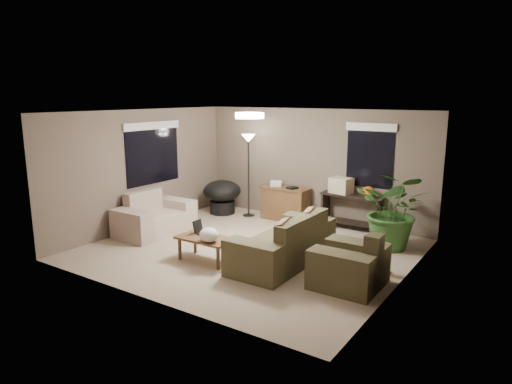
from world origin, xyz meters
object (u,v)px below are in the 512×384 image
Objects in this scene: main_sofa at (285,246)px; papasan_chair at (222,194)px; coffee_table at (206,241)px; console_table at (351,209)px; desk at (285,203)px; loveseat at (154,219)px; houseplant at (394,219)px; cat_scratching_post at (380,261)px; armchair at (350,267)px; floor_lamp at (248,148)px.

papasan_chair is at bearing 145.32° from main_sofa.
main_sofa reaches higher than coffee_table.
desk is at bearing -175.56° from console_table.
papasan_chair is (-1.75, 2.70, 0.11)m from coffee_table.
desk is at bearing 53.77° from loveseat.
main_sofa is 2.44× the size of papasan_chair.
main_sofa is at bearing 30.32° from coffee_table.
loveseat is at bearing -158.35° from houseplant.
console_table is at bearing 122.67° from cat_scratching_post.
houseplant reaches higher than desk.
desk is at bearing 93.78° from coffee_table.
main_sofa and armchair have the same top height.
loveseat reaches higher than cat_scratching_post.
cat_scratching_post is at bearing -20.09° from papasan_chair.
loveseat is 4.40m from armchair.
houseplant is (1.13, -0.74, 0.13)m from console_table.
armchair reaches higher than desk.
cat_scratching_post is (3.75, -1.77, -1.38)m from floor_lamp.
coffee_table is 1.11× the size of papasan_chair.
papasan_chair is (-1.55, -0.34, 0.09)m from desk.
cat_scratching_post reaches higher than coffee_table.
loveseat is (-3.11, -0.01, 0.00)m from main_sofa.
houseplant reaches higher than main_sofa.
desk is 0.85× the size of console_table.
main_sofa is at bearing 0.20° from loveseat.
coffee_table is 2.88m from cat_scratching_post.
coffee_table is (1.94, -0.67, 0.06)m from loveseat.
console_table is 1.44× the size of papasan_chair.
armchair is 0.52× the size of floor_lamp.
cat_scratching_post is at bearing 22.24° from coffee_table.
console_table is at bearing 146.64° from houseplant.
armchair is 0.69× the size of houseplant.
console_table is (3.27, 2.49, 0.14)m from loveseat.
main_sofa is at bearing -164.83° from cat_scratching_post.
floor_lamp is at bearing 68.59° from loveseat.
cat_scratching_post is (0.20, -1.33, -0.35)m from houseplant.
main_sofa is 1.31m from armchair.
main_sofa is at bearing 166.69° from armchair.
desk is at bearing 120.12° from main_sofa.
coffee_table is (-1.17, -0.68, 0.06)m from main_sofa.
floor_lamp reaches higher than console_table.
armchair is 3.76m from desk.
console_table is 2.60× the size of cat_scratching_post.
houseplant reaches higher than papasan_chair.
cat_scratching_post is at bearing 15.17° from main_sofa.
coffee_table is 3.30m from floor_lamp.
cat_scratching_post is at bearing -81.41° from houseplant.
desk is 2.74m from houseplant.
floor_lamp is at bearing 154.75° from cat_scratching_post.
loveseat is 1.23× the size of console_table.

